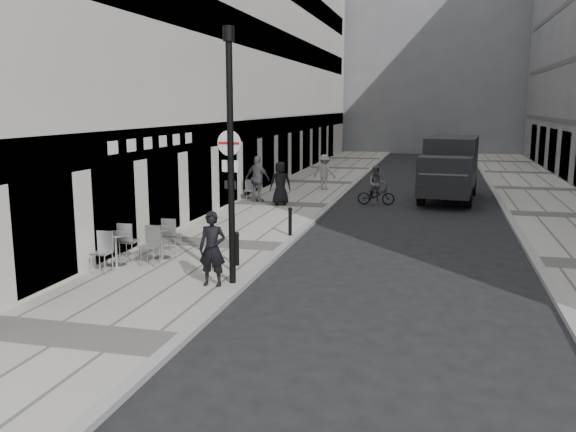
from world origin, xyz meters
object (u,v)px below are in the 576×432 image
Objects in this scene: walking_man at (212,249)px; cyclist at (376,190)px; lamppost at (230,145)px; sign_post at (230,179)px; panel_van at (450,165)px.

walking_man is 1.03× the size of cyclist.
walking_man is 0.30× the size of lamppost.
lamppost is (0.40, -1.05, 0.91)m from sign_post.
cyclist is at bearing 86.37° from sign_post.
lamppost is 0.95× the size of panel_van.
sign_post is 1.45m from lamppost.
lamppost reaches higher than sign_post.
walking_man is 16.35m from panel_van.
panel_van is at bearing 76.73° from sign_post.
cyclist is (2.40, 11.85, -1.76)m from sign_post.
panel_van reaches higher than cyclist.
lamppost is (0.36, 0.32, 2.35)m from walking_man.
sign_post is at bearing -105.88° from panel_van.
panel_van is (5.42, 14.06, -0.86)m from sign_post.
walking_man is 0.28× the size of panel_van.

